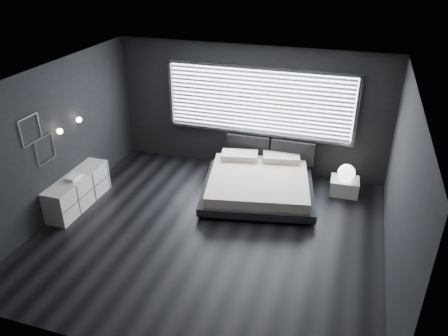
% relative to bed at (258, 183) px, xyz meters
% --- Properties ---
extents(room, '(6.04, 6.00, 2.80)m').
position_rel_bed_xyz_m(room, '(-0.51, -1.59, 1.13)').
color(room, black).
rests_on(room, ground).
extents(window, '(4.14, 0.09, 1.52)m').
position_rel_bed_xyz_m(window, '(-0.31, 1.11, 1.34)').
color(window, white).
rests_on(window, ground).
extents(headboard, '(1.96, 0.16, 0.52)m').
position_rel_bed_xyz_m(headboard, '(0.01, 1.05, 0.30)').
color(headboard, black).
rests_on(headboard, ground).
extents(sconce_near, '(0.18, 0.11, 0.11)m').
position_rel_bed_xyz_m(sconce_near, '(-3.39, -1.54, 1.33)').
color(sconce_near, silver).
rests_on(sconce_near, ground).
extents(sconce_far, '(0.18, 0.11, 0.11)m').
position_rel_bed_xyz_m(sconce_far, '(-3.39, -0.94, 1.33)').
color(sconce_far, silver).
rests_on(sconce_far, ground).
extents(wall_art_upper, '(0.01, 0.48, 0.48)m').
position_rel_bed_xyz_m(wall_art_upper, '(-3.48, -2.14, 1.58)').
color(wall_art_upper, '#47474C').
rests_on(wall_art_upper, ground).
extents(wall_art_lower, '(0.01, 0.48, 0.48)m').
position_rel_bed_xyz_m(wall_art_lower, '(-3.48, -1.89, 1.11)').
color(wall_art_lower, '#47474C').
rests_on(wall_art_lower, ground).
extents(bed, '(2.58, 2.50, 0.57)m').
position_rel_bed_xyz_m(bed, '(0.00, 0.00, 0.00)').
color(bed, black).
rests_on(bed, ground).
extents(nightstand, '(0.59, 0.50, 0.33)m').
position_rel_bed_xyz_m(nightstand, '(1.69, 0.57, -0.10)').
color(nightstand, beige).
rests_on(nightstand, ground).
extents(orb_lamp, '(0.35, 0.35, 0.35)m').
position_rel_bed_xyz_m(orb_lamp, '(1.69, 0.53, 0.24)').
color(orb_lamp, white).
rests_on(orb_lamp, nightstand).
extents(dresser, '(0.46, 1.61, 0.64)m').
position_rel_bed_xyz_m(dresser, '(-3.28, -1.46, 0.05)').
color(dresser, beige).
rests_on(dresser, ground).
extents(book_stack, '(0.27, 0.33, 0.06)m').
position_rel_bed_xyz_m(book_stack, '(-3.27, -1.54, 0.41)').
color(book_stack, white).
rests_on(book_stack, dresser).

